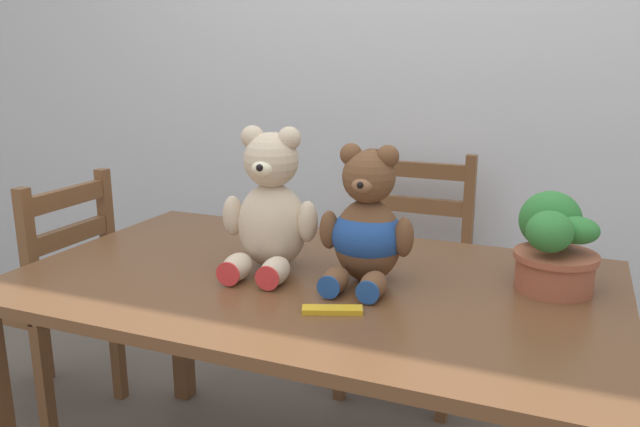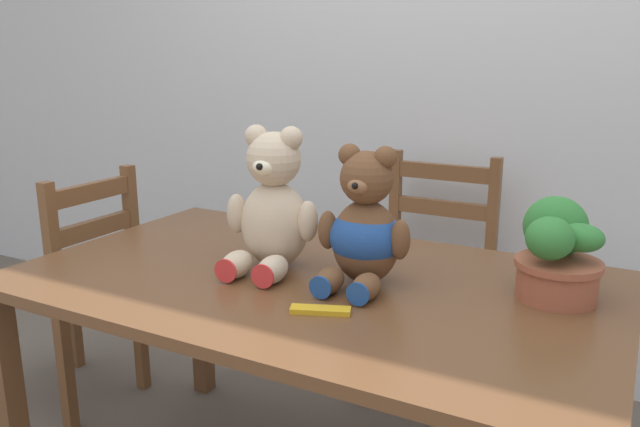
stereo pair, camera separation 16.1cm
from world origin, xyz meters
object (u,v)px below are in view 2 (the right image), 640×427
Objects in this scene: wooden_chair_side at (73,288)px; teddy_bear_right at (365,230)px; chocolate_bar at (320,310)px; potted_plant at (557,253)px; teddy_bear_left at (273,208)px; wooden_chair_behind at (429,279)px.

wooden_chair_side is 2.56× the size of teddy_bear_right.
chocolate_bar is (-0.01, -0.22, -0.13)m from teddy_bear_right.
potted_plant is 0.58m from chocolate_bar.
teddy_bear_left is at bearing -169.01° from potted_plant.
wooden_chair_behind is at bearing 94.88° from chocolate_bar.
potted_plant is 1.73× the size of chocolate_bar.
potted_plant is (0.44, 0.13, -0.03)m from teddy_bear_right.
potted_plant reaches higher than wooden_chair_behind.
teddy_bear_right is (0.27, 0.00, -0.03)m from teddy_bear_left.
teddy_bear_left is 0.27m from teddy_bear_right.
teddy_bear_right is at bearing -163.21° from potted_plant.
teddy_bear_right is at bearing 96.60° from wooden_chair_behind.
chocolate_bar is (0.09, -1.04, 0.28)m from wooden_chair_behind.
teddy_bear_right is 0.26m from chocolate_bar.
chocolate_bar is at bearing -104.90° from wooden_chair_side.
teddy_bear_right is 0.46m from potted_plant.
wooden_chair_side is (-1.12, -0.72, -0.00)m from wooden_chair_behind.
teddy_bear_left is (0.95, -0.11, 0.44)m from wooden_chair_side.
chocolate_bar is (0.26, -0.21, -0.16)m from teddy_bear_left.
chocolate_bar is at bearing 94.88° from wooden_chair_behind.
wooden_chair_side is at bearing -179.01° from potted_plant.
teddy_bear_right reaches higher than chocolate_bar.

